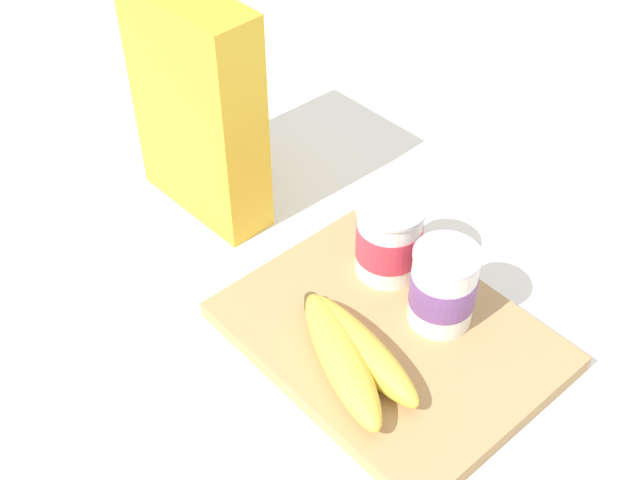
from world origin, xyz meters
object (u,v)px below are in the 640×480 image
yogurt_cup_front (389,238)px  cereal_box (198,108)px  banana_bunch (350,353)px  cutting_board (389,336)px  yogurt_cup_back (443,287)px

yogurt_cup_front → cereal_box: bearing=-164.6°
cereal_box → banana_bunch: (0.31, -0.06, -0.10)m
cutting_board → cereal_box: cereal_box is taller
cutting_board → yogurt_cup_back: size_ratio=3.48×
yogurt_cup_front → cutting_board: bearing=-43.1°
yogurt_cup_front → yogurt_cup_back: (0.08, -0.01, -0.00)m
cutting_board → cereal_box: 0.33m
yogurt_cup_back → banana_bunch: 0.11m
yogurt_cup_front → yogurt_cup_back: bearing=-6.7°
cereal_box → yogurt_cup_front: size_ratio=3.00×
cutting_board → cereal_box: bearing=-178.8°
yogurt_cup_front → banana_bunch: yogurt_cup_front is taller
cereal_box → yogurt_cup_front: (0.24, 0.07, -0.07)m
cutting_board → yogurt_cup_front: bearing=136.9°
cereal_box → banana_bunch: cereal_box is taller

